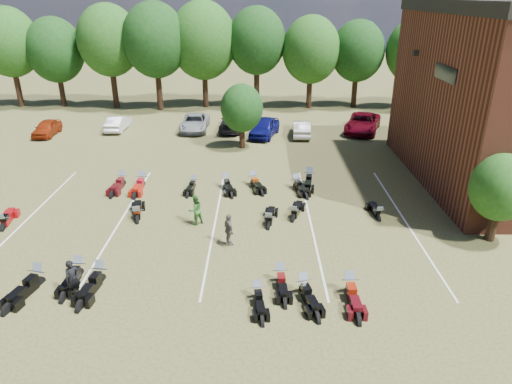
{
  "coord_description": "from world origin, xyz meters",
  "views": [
    {
      "loc": [
        -0.74,
        -18.47,
        10.95
      ],
      "look_at": [
        -0.86,
        4.0,
        1.2
      ],
      "focal_mm": 32.0,
      "sensor_mm": 36.0,
      "label": 1
    }
  ],
  "objects_px": {
    "car_4": "(265,127)",
    "person_black": "(73,279)",
    "motorcycle_14": "(123,186)",
    "motorcycle_0": "(39,285)",
    "car_0": "(47,128)",
    "person_grey": "(229,230)",
    "person_green": "(195,210)",
    "motorcycle_7": "(4,229)",
    "motorcycle_3": "(257,299)"
  },
  "relations": [
    {
      "from": "car_4",
      "to": "person_grey",
      "type": "bearing_deg",
      "value": -79.71
    },
    {
      "from": "car_4",
      "to": "person_grey",
      "type": "relative_size",
      "value": 2.81
    },
    {
      "from": "car_4",
      "to": "person_black",
      "type": "height_order",
      "value": "person_black"
    },
    {
      "from": "car_4",
      "to": "motorcycle_14",
      "type": "xyz_separation_m",
      "value": [
        -8.95,
        -10.88,
        -0.77
      ]
    },
    {
      "from": "person_green",
      "to": "motorcycle_0",
      "type": "xyz_separation_m",
      "value": [
        -5.77,
        -5.47,
        -0.81
      ]
    },
    {
      "from": "person_black",
      "to": "motorcycle_7",
      "type": "bearing_deg",
      "value": 95.06
    },
    {
      "from": "motorcycle_7",
      "to": "motorcycle_14",
      "type": "distance_m",
      "value": 7.32
    },
    {
      "from": "motorcycle_3",
      "to": "person_green",
      "type": "bearing_deg",
      "value": 110.06
    },
    {
      "from": "person_black",
      "to": "motorcycle_7",
      "type": "xyz_separation_m",
      "value": [
        -5.73,
        5.56,
        -0.8
      ]
    },
    {
      "from": "motorcycle_0",
      "to": "motorcycle_14",
      "type": "distance_m",
      "value": 10.63
    },
    {
      "from": "car_0",
      "to": "motorcycle_3",
      "type": "xyz_separation_m",
      "value": [
        17.81,
        -22.5,
        -0.64
      ]
    },
    {
      "from": "motorcycle_14",
      "to": "person_grey",
      "type": "bearing_deg",
      "value": -40.55
    },
    {
      "from": "motorcycle_0",
      "to": "motorcycle_3",
      "type": "distance_m",
      "value": 9.01
    },
    {
      "from": "person_green",
      "to": "person_grey",
      "type": "relative_size",
      "value": 1.02
    },
    {
      "from": "person_green",
      "to": "motorcycle_14",
      "type": "distance_m",
      "value": 7.37
    },
    {
      "from": "person_black",
      "to": "motorcycle_0",
      "type": "height_order",
      "value": "person_black"
    },
    {
      "from": "person_grey",
      "to": "motorcycle_3",
      "type": "relative_size",
      "value": 0.79
    },
    {
      "from": "car_4",
      "to": "person_black",
      "type": "xyz_separation_m",
      "value": [
        -7.72,
        -22.21,
        0.03
      ]
    },
    {
      "from": "car_0",
      "to": "person_black",
      "type": "height_order",
      "value": "person_black"
    },
    {
      "from": "person_green",
      "to": "person_grey",
      "type": "distance_m",
      "value": 2.83
    },
    {
      "from": "person_black",
      "to": "motorcycle_3",
      "type": "relative_size",
      "value": 0.79
    },
    {
      "from": "car_0",
      "to": "car_4",
      "type": "height_order",
      "value": "car_4"
    },
    {
      "from": "motorcycle_3",
      "to": "motorcycle_14",
      "type": "distance_m",
      "value": 14.23
    },
    {
      "from": "person_green",
      "to": "motorcycle_0",
      "type": "distance_m",
      "value": 7.99
    },
    {
      "from": "motorcycle_0",
      "to": "motorcycle_7",
      "type": "xyz_separation_m",
      "value": [
        -3.94,
        4.84,
        0.0
      ]
    },
    {
      "from": "person_grey",
      "to": "motorcycle_14",
      "type": "xyz_separation_m",
      "value": [
        -7.07,
        7.28,
        -0.8
      ]
    },
    {
      "from": "car_4",
      "to": "motorcycle_14",
      "type": "relative_size",
      "value": 1.84
    },
    {
      "from": "car_4",
      "to": "person_black",
      "type": "relative_size",
      "value": 2.81
    },
    {
      "from": "car_0",
      "to": "motorcycle_0",
      "type": "distance_m",
      "value": 23.38
    },
    {
      "from": "car_4",
      "to": "motorcycle_7",
      "type": "bearing_deg",
      "value": -112.71
    },
    {
      "from": "car_4",
      "to": "person_green",
      "type": "xyz_separation_m",
      "value": [
        -3.74,
        -16.02,
        0.05
      ]
    },
    {
      "from": "car_0",
      "to": "person_black",
      "type": "bearing_deg",
      "value": -66.53
    },
    {
      "from": "car_4",
      "to": "motorcycle_7",
      "type": "distance_m",
      "value": 21.42
    },
    {
      "from": "car_0",
      "to": "person_green",
      "type": "distance_m",
      "value": 21.79
    },
    {
      "from": "person_grey",
      "to": "car_4",
      "type": "bearing_deg",
      "value": -31.76
    },
    {
      "from": "person_grey",
      "to": "motorcycle_0",
      "type": "distance_m",
      "value": 8.36
    },
    {
      "from": "person_green",
      "to": "person_grey",
      "type": "height_order",
      "value": "person_green"
    },
    {
      "from": "person_green",
      "to": "car_0",
      "type": "bearing_deg",
      "value": -87.45
    },
    {
      "from": "person_grey",
      "to": "motorcycle_7",
      "type": "relative_size",
      "value": 0.7
    },
    {
      "from": "car_4",
      "to": "motorcycle_0",
      "type": "distance_m",
      "value": 23.51
    },
    {
      "from": "motorcycle_3",
      "to": "motorcycle_0",
      "type": "bearing_deg",
      "value": 167.71
    },
    {
      "from": "motorcycle_7",
      "to": "car_0",
      "type": "bearing_deg",
      "value": -83.7
    },
    {
      "from": "person_black",
      "to": "car_4",
      "type": "bearing_deg",
      "value": 30.05
    },
    {
      "from": "person_green",
      "to": "motorcycle_0",
      "type": "bearing_deg",
      "value": 3.95
    },
    {
      "from": "motorcycle_7",
      "to": "car_4",
      "type": "bearing_deg",
      "value": -138.87
    },
    {
      "from": "motorcycle_14",
      "to": "car_4",
      "type": "bearing_deg",
      "value": 55.85
    },
    {
      "from": "person_grey",
      "to": "motorcycle_14",
      "type": "distance_m",
      "value": 10.18
    },
    {
      "from": "person_black",
      "to": "person_grey",
      "type": "bearing_deg",
      "value": -5.98
    },
    {
      "from": "person_black",
      "to": "motorcycle_7",
      "type": "height_order",
      "value": "person_black"
    },
    {
      "from": "car_0",
      "to": "motorcycle_14",
      "type": "bearing_deg",
      "value": -51.52
    }
  ]
}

